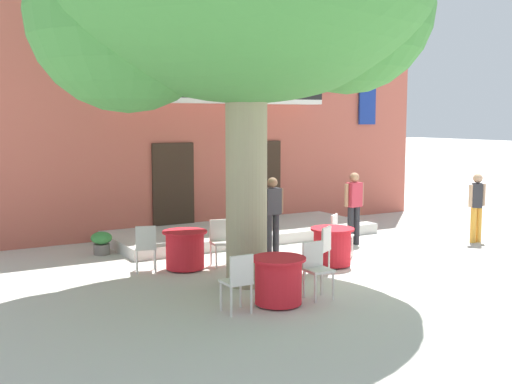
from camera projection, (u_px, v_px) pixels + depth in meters
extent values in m
plane|color=beige|center=(372.00, 263.00, 12.85)|extent=(120.00, 120.00, 0.00)
cube|color=#BC5B4C|center=(187.00, 88.00, 17.96)|extent=(13.00, 4.00, 7.50)
cube|color=#332319|center=(173.00, 189.00, 15.87)|extent=(1.10, 0.08, 2.30)
cube|color=#332319|center=(262.00, 184.00, 17.17)|extent=(1.10, 0.08, 2.30)
cube|color=silver|center=(136.00, 44.00, 15.00)|extent=(1.10, 0.08, 1.90)
cube|color=black|center=(136.00, 44.00, 14.98)|extent=(0.84, 0.04, 1.60)
cube|color=silver|center=(219.00, 49.00, 16.10)|extent=(1.10, 0.08, 1.90)
cube|color=black|center=(219.00, 49.00, 16.08)|extent=(0.84, 0.04, 1.60)
cube|color=silver|center=(291.00, 54.00, 17.20)|extent=(1.10, 0.08, 1.90)
cube|color=black|center=(292.00, 54.00, 17.17)|extent=(0.84, 0.04, 1.60)
cube|color=silver|center=(224.00, 101.00, 16.01)|extent=(5.60, 0.65, 0.12)
cube|color=black|center=(230.00, 80.00, 15.70)|extent=(5.60, 0.06, 0.90)
cylinder|color=#B2B2B7|center=(183.00, 41.00, 15.10)|extent=(0.04, 0.95, 1.33)
cube|color=#192D9E|center=(190.00, 25.00, 14.67)|extent=(0.60, 0.29, 0.38)
cylinder|color=#B2B2B7|center=(269.00, 46.00, 16.29)|extent=(0.04, 0.95, 1.33)
cube|color=red|center=(278.00, 32.00, 15.87)|extent=(0.60, 0.29, 0.38)
cylinder|color=#995638|center=(137.00, 92.00, 14.86)|extent=(0.33, 0.33, 0.26)
ellipsoid|color=#38843D|center=(136.00, 80.00, 14.83)|extent=(0.43, 0.43, 0.26)
cylinder|color=#47423D|center=(182.00, 93.00, 15.44)|extent=(0.34, 0.34, 0.25)
ellipsoid|color=#2D7533|center=(182.00, 80.00, 15.40)|extent=(0.45, 0.45, 0.35)
cylinder|color=slate|center=(224.00, 94.00, 16.01)|extent=(0.26, 0.26, 0.23)
ellipsoid|color=#2D7533|center=(224.00, 83.00, 15.98)|extent=(0.34, 0.34, 0.31)
cylinder|color=#47423D|center=(263.00, 94.00, 16.58)|extent=(0.32, 0.32, 0.29)
ellipsoid|color=#38843D|center=(263.00, 80.00, 16.54)|extent=(0.42, 0.42, 0.43)
cylinder|color=slate|center=(299.00, 94.00, 17.16)|extent=(0.29, 0.29, 0.30)
ellipsoid|color=#4C8E38|center=(299.00, 83.00, 17.12)|extent=(0.37, 0.37, 0.28)
cube|color=navy|center=(368.00, 76.00, 18.58)|extent=(0.60, 0.06, 2.80)
cube|color=silver|center=(243.00, 232.00, 15.58)|extent=(6.45, 2.52, 0.25)
cylinder|color=gray|center=(246.00, 191.00, 11.00)|extent=(0.72, 0.72, 3.33)
sphere|color=#3D7F38|center=(126.00, 13.00, 10.45)|extent=(3.28, 3.28, 3.28)
sphere|color=#3D7F38|center=(348.00, 8.00, 10.89)|extent=(2.96, 2.96, 2.96)
cylinder|color=red|center=(332.00, 247.00, 12.55)|extent=(0.74, 0.74, 0.68)
cylinder|color=red|center=(332.00, 229.00, 12.51)|extent=(0.86, 0.86, 0.04)
cylinder|color=#2D2823|center=(332.00, 265.00, 12.59)|extent=(0.44, 0.44, 0.03)
cylinder|color=silver|center=(352.00, 247.00, 13.34)|extent=(0.04, 0.04, 0.45)
cylinder|color=silver|center=(348.00, 250.00, 13.03)|extent=(0.04, 0.04, 0.45)
cylinder|color=silver|center=(337.00, 245.00, 13.47)|extent=(0.04, 0.04, 0.45)
cylinder|color=silver|center=(332.00, 248.00, 13.16)|extent=(0.04, 0.04, 0.45)
cube|color=silver|center=(342.00, 236.00, 13.22)|extent=(0.56, 0.56, 0.04)
cube|color=silver|center=(334.00, 225.00, 13.27)|extent=(0.33, 0.26, 0.42)
cylinder|color=silver|center=(305.00, 263.00, 11.85)|extent=(0.04, 0.04, 0.45)
cylinder|color=silver|center=(312.00, 259.00, 12.14)|extent=(0.04, 0.04, 0.45)
cylinder|color=silver|center=(322.00, 265.00, 11.68)|extent=(0.04, 0.04, 0.45)
cylinder|color=silver|center=(329.00, 261.00, 11.98)|extent=(0.04, 0.04, 0.45)
cube|color=silver|center=(317.00, 249.00, 11.88)|extent=(0.55, 0.55, 0.04)
cube|color=silver|center=(326.00, 238.00, 11.77)|extent=(0.35, 0.23, 0.42)
cylinder|color=red|center=(185.00, 251.00, 12.25)|extent=(0.74, 0.74, 0.68)
cylinder|color=red|center=(185.00, 232.00, 12.20)|extent=(0.86, 0.86, 0.04)
cylinder|color=#2D2823|center=(185.00, 269.00, 12.29)|extent=(0.44, 0.44, 0.03)
cylinder|color=silver|center=(137.00, 258.00, 12.23)|extent=(0.04, 0.04, 0.45)
cylinder|color=silver|center=(154.00, 258.00, 12.30)|extent=(0.04, 0.04, 0.45)
cylinder|color=silver|center=(137.00, 262.00, 11.90)|extent=(0.04, 0.04, 0.45)
cylinder|color=silver|center=(155.00, 261.00, 11.97)|extent=(0.04, 0.04, 0.45)
cube|color=silver|center=(146.00, 247.00, 12.07)|extent=(0.50, 0.50, 0.04)
cube|color=silver|center=(146.00, 237.00, 11.87)|extent=(0.37, 0.15, 0.42)
cylinder|color=silver|center=(233.00, 256.00, 12.44)|extent=(0.04, 0.04, 0.45)
cylinder|color=silver|center=(216.00, 257.00, 12.32)|extent=(0.04, 0.04, 0.45)
cylinder|color=silver|center=(227.00, 253.00, 12.75)|extent=(0.04, 0.04, 0.45)
cylinder|color=silver|center=(211.00, 254.00, 12.63)|extent=(0.04, 0.04, 0.45)
cube|color=silver|center=(222.00, 243.00, 12.51)|extent=(0.46, 0.46, 0.04)
cube|color=silver|center=(219.00, 230.00, 12.65)|extent=(0.38, 0.10, 0.42)
cylinder|color=red|center=(278.00, 282.00, 9.93)|extent=(0.74, 0.74, 0.68)
cylinder|color=red|center=(278.00, 259.00, 9.88)|extent=(0.86, 0.86, 0.04)
cylinder|color=#2D2823|center=(278.00, 304.00, 9.97)|extent=(0.44, 0.44, 0.03)
cylinder|color=silver|center=(333.00, 286.00, 10.22)|extent=(0.04, 0.04, 0.45)
cylinder|color=silver|center=(315.00, 289.00, 10.06)|extent=(0.04, 0.04, 0.45)
cylinder|color=silver|center=(321.00, 281.00, 10.52)|extent=(0.04, 0.04, 0.45)
cylinder|color=silver|center=(304.00, 284.00, 10.36)|extent=(0.04, 0.04, 0.45)
cube|color=silver|center=(319.00, 270.00, 10.26)|extent=(0.42, 0.42, 0.04)
cube|color=silver|center=(313.00, 254.00, 10.39)|extent=(0.38, 0.06, 0.42)
cylinder|color=silver|center=(221.00, 296.00, 9.64)|extent=(0.04, 0.04, 0.45)
cylinder|color=silver|center=(241.00, 293.00, 9.80)|extent=(0.04, 0.04, 0.45)
cylinder|color=silver|center=(231.00, 302.00, 9.34)|extent=(0.04, 0.04, 0.45)
cylinder|color=silver|center=(251.00, 299.00, 9.51)|extent=(0.04, 0.04, 0.45)
cube|color=silver|center=(236.00, 282.00, 9.54)|extent=(0.40, 0.40, 0.04)
cube|color=silver|center=(242.00, 269.00, 9.36)|extent=(0.38, 0.04, 0.42)
cylinder|color=slate|center=(102.00, 249.00, 13.63)|extent=(0.35, 0.35, 0.23)
ellipsoid|color=#38843D|center=(101.00, 238.00, 13.60)|extent=(0.45, 0.45, 0.27)
cylinder|color=gold|center=(473.00, 225.00, 14.88)|extent=(0.14, 0.14, 0.84)
cylinder|color=gold|center=(479.00, 224.00, 14.97)|extent=(0.14, 0.14, 0.84)
cube|color=#2D2D33|center=(477.00, 195.00, 14.84)|extent=(0.39, 0.40, 0.56)
sphere|color=tan|center=(478.00, 178.00, 14.79)|extent=(0.22, 0.22, 0.22)
cylinder|color=tan|center=(471.00, 196.00, 14.73)|extent=(0.09, 0.09, 0.52)
cylinder|color=tan|center=(484.00, 195.00, 14.95)|extent=(0.09, 0.09, 0.52)
cylinder|color=#232328|center=(269.00, 235.00, 13.57)|extent=(0.14, 0.14, 0.87)
cylinder|color=#232328|center=(276.00, 234.00, 13.66)|extent=(0.14, 0.14, 0.87)
cube|color=#2D2D33|center=(272.00, 201.00, 13.53)|extent=(0.34, 0.23, 0.56)
sphere|color=brown|center=(272.00, 183.00, 13.48)|extent=(0.22, 0.22, 0.22)
cylinder|color=brown|center=(264.00, 202.00, 13.42)|extent=(0.09, 0.09, 0.52)
cylinder|color=brown|center=(281.00, 200.00, 13.64)|extent=(0.09, 0.09, 0.52)
cylinder|color=#232328|center=(350.00, 226.00, 14.59)|extent=(0.14, 0.14, 0.89)
cylinder|color=#232328|center=(357.00, 225.00, 14.68)|extent=(0.14, 0.14, 0.89)
cube|color=#B72D3D|center=(354.00, 195.00, 14.55)|extent=(0.36, 0.25, 0.56)
sphere|color=#9E7051|center=(354.00, 177.00, 14.50)|extent=(0.22, 0.22, 0.22)
cylinder|color=#9E7051|center=(346.00, 195.00, 14.44)|extent=(0.09, 0.09, 0.52)
cylinder|color=#9E7051|center=(362.00, 194.00, 14.66)|extent=(0.09, 0.09, 0.52)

